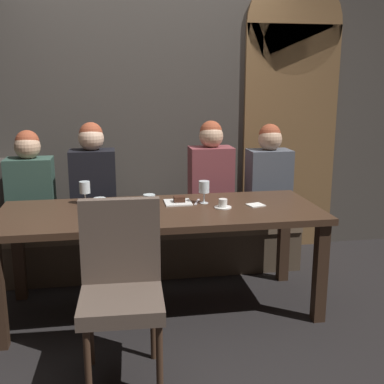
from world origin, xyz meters
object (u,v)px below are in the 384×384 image
(dessert_plate, at_px, (178,201))
(fork_on_table, at_px, (197,202))
(dining_table, at_px, (161,222))
(wine_glass_far_right, at_px, (85,188))
(wine_glass_center_front, at_px, (204,188))
(wine_glass_far_left, at_px, (149,202))
(diner_redhead, at_px, (30,182))
(diner_far_end, at_px, (211,173))
(chair_near_side, at_px, (121,279))
(espresso_cup, at_px, (223,204))
(banquette_bench, at_px, (153,246))
(diner_bearded, at_px, (93,177))
(wine_glass_near_left, at_px, (100,206))
(diner_near_end, at_px, (269,173))

(dessert_plate, distance_m, fork_on_table, 0.14)
(dining_table, height_order, wine_glass_far_right, wine_glass_far_right)
(wine_glass_center_front, bearing_deg, wine_glass_far_left, -140.45)
(diner_redhead, xyz_separation_m, diner_far_end, (1.46, 0.02, 0.03))
(wine_glass_far_right, relative_size, wine_glass_center_front, 1.00)
(chair_near_side, relative_size, espresso_cup, 8.17)
(wine_glass_far_left, bearing_deg, espresso_cup, 20.76)
(banquette_bench, xyz_separation_m, wine_glass_center_front, (0.32, -0.58, 0.62))
(wine_glass_far_right, height_order, wine_glass_center_front, same)
(diner_redhead, bearing_deg, espresso_cup, -27.40)
(dining_table, height_order, fork_on_table, fork_on_table)
(diner_bearded, xyz_separation_m, wine_glass_near_left, (0.07, -0.95, 0.01))
(wine_glass_center_front, bearing_deg, diner_redhead, 155.99)
(diner_redhead, height_order, wine_glass_center_front, diner_redhead)
(dining_table, xyz_separation_m, chair_near_side, (-0.30, -0.72, -0.09))
(dining_table, xyz_separation_m, diner_redhead, (-0.96, 0.70, 0.17))
(diner_near_end, bearing_deg, banquette_bench, 179.62)
(wine_glass_center_front, xyz_separation_m, fork_on_table, (-0.05, 0.03, -0.11))
(espresso_cup, bearing_deg, wine_glass_center_front, 125.28)
(diner_near_end, xyz_separation_m, wine_glass_center_front, (-0.68, -0.57, 0.02))
(diner_near_end, bearing_deg, diner_bearded, -179.59)
(diner_bearded, height_order, dessert_plate, diner_bearded)
(diner_redhead, height_order, espresso_cup, diner_redhead)
(wine_glass_far_left, height_order, dessert_plate, wine_glass_far_left)
(diner_bearded, bearing_deg, chair_near_side, -82.71)
(fork_on_table, bearing_deg, wine_glass_near_left, -129.18)
(dining_table, xyz_separation_m, wine_glass_far_right, (-0.52, 0.25, 0.20))
(banquette_bench, distance_m, chair_near_side, 1.49)
(diner_bearded, distance_m, espresso_cup, 1.15)
(diner_far_end, height_order, dessert_plate, diner_far_end)
(banquette_bench, height_order, espresso_cup, espresso_cup)
(espresso_cup, bearing_deg, banquette_bench, 120.60)
(banquette_bench, xyz_separation_m, diner_redhead, (-0.96, -0.00, 0.59))
(diner_far_end, xyz_separation_m, wine_glass_near_left, (-0.90, -0.98, 0.01))
(dining_table, bearing_deg, dessert_plate, 47.48)
(chair_near_side, bearing_deg, wine_glass_far_left, 68.09)
(fork_on_table, bearing_deg, diner_near_end, 56.23)
(diner_far_end, relative_size, diner_near_end, 1.04)
(diner_far_end, distance_m, espresso_cup, 0.75)
(diner_redhead, xyz_separation_m, dessert_plate, (1.11, -0.54, -0.06))
(dining_table, height_order, banquette_bench, dining_table)
(dining_table, distance_m, diner_redhead, 1.20)
(banquette_bench, bearing_deg, diner_near_end, -0.38)
(diner_far_end, relative_size, wine_glass_near_left, 5.07)
(wine_glass_far_left, bearing_deg, banquette_bench, 84.01)
(diner_redhead, bearing_deg, dessert_plate, -26.06)
(diner_far_end, bearing_deg, diner_bearded, -177.90)
(wine_glass_center_front, bearing_deg, wine_glass_far_right, 171.53)
(diner_redhead, bearing_deg, fork_on_table, -23.66)
(banquette_bench, bearing_deg, dessert_plate, -75.37)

